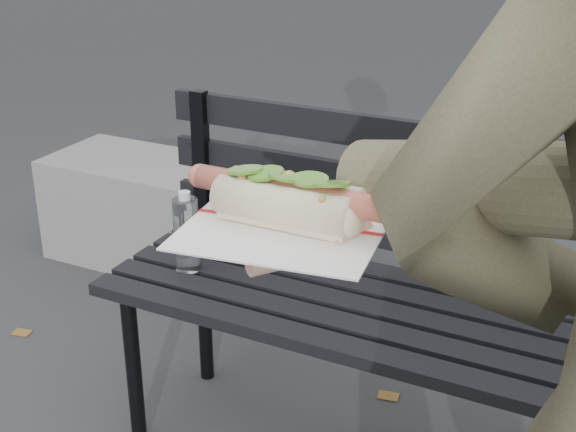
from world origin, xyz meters
name	(u,v)px	position (x,y,z in m)	size (l,w,h in m)	color
park_bench	(414,283)	(-0.04, 0.98, 0.52)	(1.50, 0.44, 0.88)	black
concrete_block	(196,220)	(-1.11, 1.68, 0.20)	(1.20, 0.40, 0.40)	slate
held_hotdog	(501,199)	(0.31, 0.07, 1.13)	(0.62, 0.30, 0.20)	#45402E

